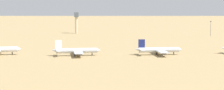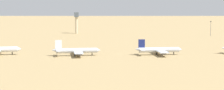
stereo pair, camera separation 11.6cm
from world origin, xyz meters
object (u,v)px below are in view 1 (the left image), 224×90
parked_jet_white_3 (76,51)px  control_tower (76,21)px  light_pole_east (211,28)px  parked_jet_navy_4 (158,50)px

parked_jet_white_3 → control_tower: control_tower is taller
parked_jet_white_3 → light_pole_east: (139.74, 143.29, 5.62)m
parked_jet_white_3 → light_pole_east: size_ratio=2.09×
parked_jet_navy_4 → light_pole_east: 165.35m
parked_jet_navy_4 → control_tower: control_tower is taller
parked_jet_white_3 → light_pole_east: bearing=41.5°
parked_jet_navy_4 → parked_jet_white_3: bearing=177.6°
parked_jet_white_3 → parked_jet_navy_4: (57.02, 0.24, 0.01)m
parked_jet_white_3 → parked_jet_navy_4: parked_jet_navy_4 is taller
control_tower → light_pole_east: 149.45m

